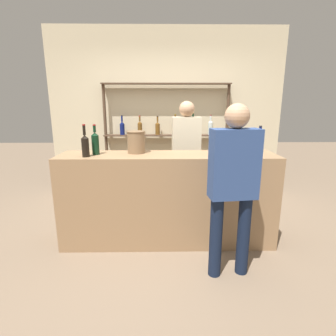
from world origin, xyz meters
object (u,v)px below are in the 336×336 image
object	(u,v)px
counter_bottle_0	(95,143)
counter_bottle_1	(85,145)
ice_bucket	(136,142)
customer_right	(233,180)
server_behind_counter	(186,149)
counter_bottle_2	(259,145)

from	to	relation	value
counter_bottle_0	counter_bottle_1	xyz separation A→B (m)	(-0.07, -0.13, -0.00)
ice_bucket	customer_right	size ratio (longest dim) A/B	0.15
counter_bottle_0	server_behind_counter	distance (m)	1.33
counter_bottle_0	ice_bucket	size ratio (longest dim) A/B	1.33
counter_bottle_2	ice_bucket	size ratio (longest dim) A/B	1.30
ice_bucket	customer_right	world-z (taller)	customer_right
customer_right	ice_bucket	bearing A→B (deg)	45.13
counter_bottle_1	server_behind_counter	distance (m)	1.46
counter_bottle_0	ice_bucket	distance (m)	0.44
counter_bottle_2	ice_bucket	bearing A→B (deg)	170.98
counter_bottle_1	server_behind_counter	size ratio (longest dim) A/B	0.21
customer_right	counter_bottle_2	bearing A→B (deg)	-43.97
counter_bottle_1	counter_bottle_0	bearing A→B (deg)	60.20
ice_bucket	customer_right	bearing A→B (deg)	-38.24
counter_bottle_2	customer_right	distance (m)	0.68
counter_bottle_0	counter_bottle_1	bearing A→B (deg)	-119.80
server_behind_counter	customer_right	xyz separation A→B (m)	(0.29, -1.43, -0.03)
counter_bottle_0	ice_bucket	bearing A→B (deg)	10.92
ice_bucket	customer_right	xyz separation A→B (m)	(0.91, -0.71, -0.23)
counter_bottle_0	server_behind_counter	xyz separation A→B (m)	(1.05, 0.80, -0.20)
counter_bottle_0	counter_bottle_1	distance (m)	0.14
counter_bottle_1	server_behind_counter	bearing A→B (deg)	39.49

